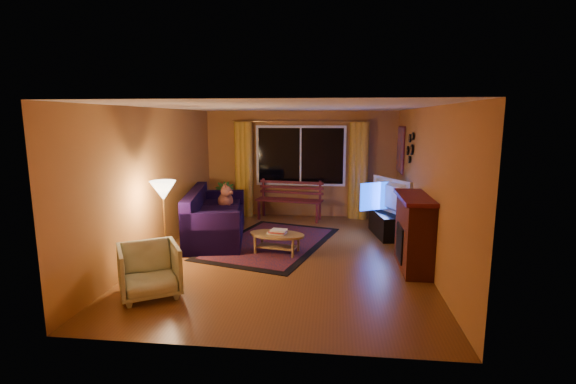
# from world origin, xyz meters

# --- Properties ---
(floor) EXTENTS (4.50, 6.00, 0.02)m
(floor) POSITION_xyz_m (0.00, 0.00, -0.01)
(floor) COLOR brown
(floor) RESTS_ON ground
(ceiling) EXTENTS (4.50, 6.00, 0.02)m
(ceiling) POSITION_xyz_m (0.00, 0.00, 2.51)
(ceiling) COLOR white
(ceiling) RESTS_ON ground
(wall_back) EXTENTS (4.50, 0.02, 2.50)m
(wall_back) POSITION_xyz_m (0.00, 3.01, 1.25)
(wall_back) COLOR #B87535
(wall_back) RESTS_ON ground
(wall_left) EXTENTS (0.02, 6.00, 2.50)m
(wall_left) POSITION_xyz_m (-2.26, 0.00, 1.25)
(wall_left) COLOR #B87535
(wall_left) RESTS_ON ground
(wall_right) EXTENTS (0.02, 6.00, 2.50)m
(wall_right) POSITION_xyz_m (2.26, 0.00, 1.25)
(wall_right) COLOR #B87535
(wall_right) RESTS_ON ground
(window) EXTENTS (2.00, 0.02, 1.30)m
(window) POSITION_xyz_m (0.00, 2.94, 1.45)
(window) COLOR black
(window) RESTS_ON wall_back
(curtain_rod) EXTENTS (3.20, 0.03, 0.03)m
(curtain_rod) POSITION_xyz_m (0.00, 2.90, 2.25)
(curtain_rod) COLOR #BF8C3F
(curtain_rod) RESTS_ON wall_back
(curtain_left) EXTENTS (0.36, 0.36, 2.24)m
(curtain_left) POSITION_xyz_m (-1.35, 2.88, 1.12)
(curtain_left) COLOR gold
(curtain_left) RESTS_ON ground
(curtain_right) EXTENTS (0.36, 0.36, 2.24)m
(curtain_right) POSITION_xyz_m (1.35, 2.88, 1.12)
(curtain_right) COLOR gold
(curtain_right) RESTS_ON ground
(bench) EXTENTS (1.57, 0.67, 0.46)m
(bench) POSITION_xyz_m (-0.22, 2.56, 0.23)
(bench) COLOR #4A1216
(bench) RESTS_ON ground
(potted_plant) EXTENTS (0.52, 0.52, 0.85)m
(potted_plant) POSITION_xyz_m (-1.77, 2.55, 0.42)
(potted_plant) COLOR #235B1E
(potted_plant) RESTS_ON ground
(sofa) EXTENTS (1.42, 2.49, 0.95)m
(sofa) POSITION_xyz_m (-1.48, 0.89, 0.47)
(sofa) COLOR black
(sofa) RESTS_ON ground
(dog) EXTENTS (0.43, 0.54, 0.54)m
(dog) POSITION_xyz_m (-1.43, 1.42, 0.74)
(dog) COLOR #9D503A
(dog) RESTS_ON sofa
(armchair) EXTENTS (1.00, 0.98, 0.76)m
(armchair) POSITION_xyz_m (-1.60, -1.85, 0.38)
(armchair) COLOR beige
(armchair) RESTS_ON ground
(floor_lamp) EXTENTS (0.27, 0.27, 1.35)m
(floor_lamp) POSITION_xyz_m (-1.84, -0.73, 0.68)
(floor_lamp) COLOR #BF8C3F
(floor_lamp) RESTS_ON ground
(rug) EXTENTS (2.56, 3.29, 0.02)m
(rug) POSITION_xyz_m (-0.35, 0.65, 0.01)
(rug) COLOR maroon
(rug) RESTS_ON ground
(coffee_table) EXTENTS (1.14, 1.14, 0.36)m
(coffee_table) POSITION_xyz_m (-0.17, 0.07, 0.18)
(coffee_table) COLOR #A27C40
(coffee_table) RESTS_ON ground
(tv_console) EXTENTS (0.56, 1.17, 0.47)m
(tv_console) POSITION_xyz_m (1.83, 1.43, 0.23)
(tv_console) COLOR black
(tv_console) RESTS_ON ground
(television) EXTENTS (0.71, 1.12, 0.68)m
(television) POSITION_xyz_m (1.83, 1.43, 0.81)
(television) COLOR black
(television) RESTS_ON tv_console
(fireplace) EXTENTS (0.40, 1.20, 1.10)m
(fireplace) POSITION_xyz_m (2.05, -0.40, 0.55)
(fireplace) COLOR maroon
(fireplace) RESTS_ON ground
(mirror_cluster) EXTENTS (0.06, 0.60, 0.56)m
(mirror_cluster) POSITION_xyz_m (2.21, 1.30, 1.80)
(mirror_cluster) COLOR black
(mirror_cluster) RESTS_ON wall_right
(painting) EXTENTS (0.04, 0.76, 0.96)m
(painting) POSITION_xyz_m (2.22, 2.45, 1.65)
(painting) COLOR #EB5612
(painting) RESTS_ON wall_right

